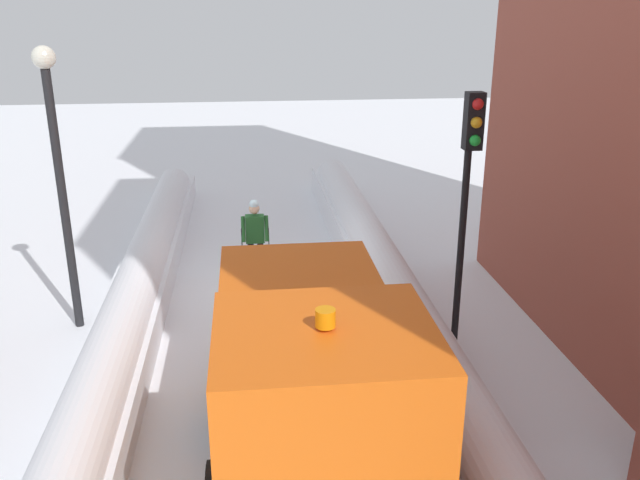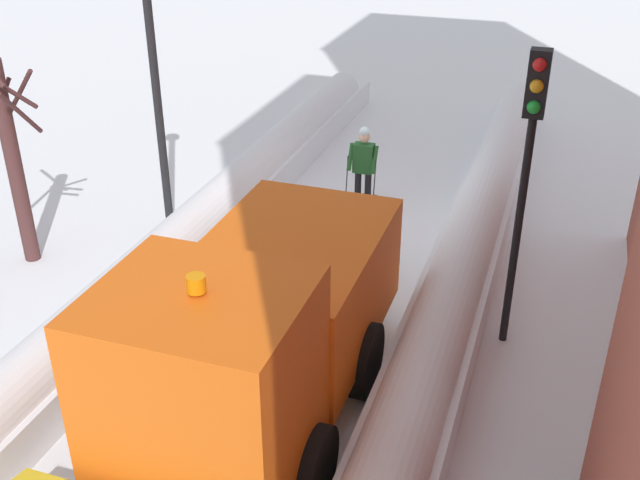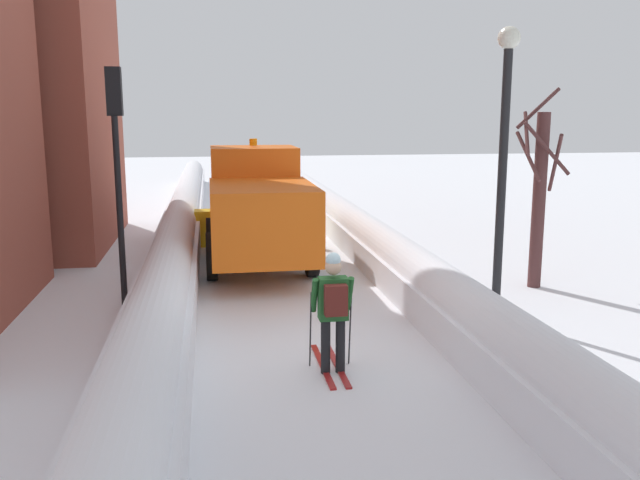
% 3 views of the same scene
% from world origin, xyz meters
% --- Properties ---
extents(ground_plane, '(80.00, 80.00, 0.00)m').
position_xyz_m(ground_plane, '(0.00, 10.00, 0.00)').
color(ground_plane, white).
extents(snowbank_left, '(1.10, 36.00, 1.25)m').
position_xyz_m(snowbank_left, '(-2.48, 10.00, 0.58)').
color(snowbank_left, white).
rests_on(snowbank_left, ground).
extents(snowbank_right, '(1.10, 36.00, 1.09)m').
position_xyz_m(snowbank_right, '(2.48, 10.00, 0.49)').
color(snowbank_right, white).
rests_on(snowbank_right, ground).
extents(plow_truck, '(3.20, 5.98, 3.12)m').
position_xyz_m(plow_truck, '(-0.47, 6.28, 1.48)').
color(plow_truck, orange).
rests_on(plow_truck, ground).
extents(skier, '(0.62, 1.80, 1.81)m').
position_xyz_m(skier, '(0.10, -0.76, 1.00)').
color(skier, black).
rests_on(skier, ground).
extents(traffic_light_pole, '(0.28, 0.42, 4.61)m').
position_xyz_m(traffic_light_pole, '(-3.33, 3.31, 3.22)').
color(traffic_light_pole, black).
rests_on(traffic_light_pole, ground).
extents(street_lamp, '(0.40, 0.40, 5.24)m').
position_xyz_m(street_lamp, '(3.57, 1.38, 3.31)').
color(street_lamp, black).
rests_on(street_lamp, ground).
extents(bare_tree_near, '(1.06, 1.15, 4.31)m').
position_xyz_m(bare_tree_near, '(5.36, 3.41, 2.05)').
color(bare_tree_near, '#4F2D2C').
rests_on(bare_tree_near, ground).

